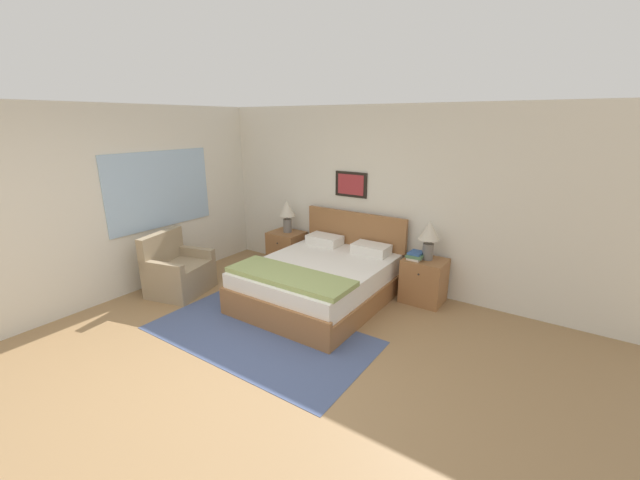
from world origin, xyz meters
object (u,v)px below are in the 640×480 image
object	(u,v)px
armchair	(178,272)
nightstand_by_door	(424,281)
bed	(319,280)
nightstand_near_window	(287,249)
table_lamp_near_window	(287,211)
table_lamp_by_door	(429,234)

from	to	relation	value
armchair	nightstand_by_door	xyz separation A→B (m)	(3.04, 1.67, 0.01)
bed	nightstand_near_window	bearing A→B (deg)	146.92
table_lamp_near_window	table_lamp_by_door	distance (m)	2.38
nightstand_near_window	table_lamp_by_door	distance (m)	2.48
bed	table_lamp_near_window	bearing A→B (deg)	145.95
armchair	nightstand_by_door	distance (m)	3.47
nightstand_by_door	table_lamp_near_window	xyz separation A→B (m)	(-2.37, 0.02, 0.65)
bed	nightstand_near_window	xyz separation A→B (m)	(-1.19, 0.77, 0.00)
table_lamp_near_window	table_lamp_by_door	xyz separation A→B (m)	(2.38, 0.00, 0.00)
bed	armchair	world-z (taller)	bed
bed	nightstand_by_door	xyz separation A→B (m)	(1.19, 0.77, 0.00)
armchair	table_lamp_near_window	bearing A→B (deg)	144.21
nightstand_by_door	table_lamp_by_door	bearing A→B (deg)	60.84
bed	table_lamp_by_door	distance (m)	1.58
bed	table_lamp_near_window	distance (m)	1.57
nightstand_near_window	nightstand_by_door	world-z (taller)	same
bed	table_lamp_near_window	world-z (taller)	table_lamp_near_window
nightstand_by_door	table_lamp_near_window	bearing A→B (deg)	179.43
bed	nightstand_near_window	distance (m)	1.42
table_lamp_near_window	nightstand_by_door	bearing A→B (deg)	-0.57
table_lamp_near_window	bed	bearing A→B (deg)	-34.05
bed	armchair	xyz separation A→B (m)	(-1.85, -0.90, -0.01)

